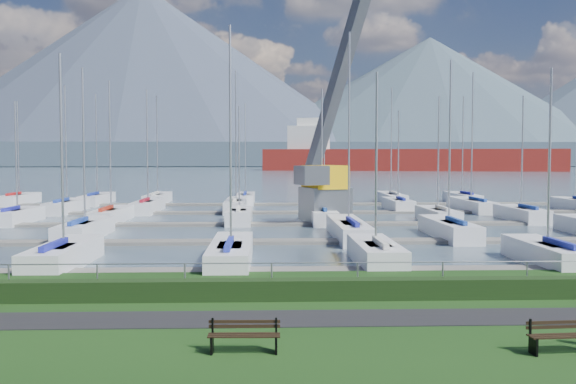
{
  "coord_description": "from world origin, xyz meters",
  "views": [
    {
      "loc": [
        -1.22,
        -22.05,
        4.9
      ],
      "look_at": [
        0.0,
        12.0,
        3.0
      ],
      "focal_mm": 40.0,
      "sensor_mm": 36.0,
      "label": 1
    }
  ],
  "objects": [
    {
      "name": "path",
      "position": [
        0.0,
        -3.0,
        0.01
      ],
      "size": [
        160.0,
        2.0,
        0.04
      ],
      "primitive_type": "cube",
      "color": "black",
      "rests_on": "grass"
    },
    {
      "name": "foothill",
      "position": [
        0.0,
        330.0,
        6.0
      ],
      "size": [
        900.0,
        80.0,
        12.0
      ],
      "primitive_type": "cube",
      "color": "#435362",
      "rests_on": "water"
    },
    {
      "name": "mountains",
      "position": [
        7.35,
        404.62,
        46.68
      ],
      "size": [
        1190.0,
        360.0,
        115.0
      ],
      "color": "#435162",
      "rests_on": "water"
    },
    {
      "name": "hedge",
      "position": [
        0.0,
        -0.4,
        0.35
      ],
      "size": [
        80.0,
        0.7,
        0.7
      ],
      "primitive_type": "cube",
      "color": "black",
      "rests_on": "grass"
    },
    {
      "name": "docks",
      "position": [
        0.0,
        26.0,
        -0.22
      ],
      "size": [
        90.0,
        41.6,
        0.25
      ],
      "color": "slate",
      "rests_on": "water"
    },
    {
      "name": "crane",
      "position": [
        3.89,
        28.66,
        5.33
      ],
      "size": [
        7.44,
        13.02,
        22.35
      ],
      "rotation": [
        0.0,
        0.0,
        0.33
      ],
      "color": "slate",
      "rests_on": "water"
    },
    {
      "name": "sailboat_fleet",
      "position": [
        -1.6,
        29.27,
        5.44
      ],
      "size": [
        75.12,
        50.06,
        13.54
      ],
      "color": "beige",
      "rests_on": "water"
    },
    {
      "name": "water",
      "position": [
        0.0,
        260.0,
        -0.4
      ],
      "size": [
        800.0,
        540.0,
        0.2
      ],
      "primitive_type": "cube",
      "color": "#475968"
    },
    {
      "name": "bench_right",
      "position": [
        6.2,
        -6.59,
        0.42
      ],
      "size": [
        1.82,
        0.53,
        0.85
      ],
      "rotation": [
        0.0,
        0.0,
        0.06
      ],
      "color": "black",
      "rests_on": "grass"
    },
    {
      "name": "fence",
      "position": [
        0.0,
        0.0,
        1.2
      ],
      "size": [
        80.0,
        0.04,
        0.04
      ],
      "primitive_type": "cylinder",
      "rotation": [
        0.0,
        1.57,
        0.0
      ],
      "color": "gray",
      "rests_on": "grass"
    },
    {
      "name": "bench_left",
      "position": [
        -1.75,
        -6.25,
        0.42
      ],
      "size": [
        1.81,
        0.46,
        0.85
      ],
      "rotation": [
        0.0,
        0.0,
        -0.02
      ],
      "color": "black",
      "rests_on": "grass"
    },
    {
      "name": "cargo_ship_mid",
      "position": [
        47.15,
        210.44,
        3.49
      ],
      "size": [
        107.37,
        39.19,
        21.5
      ],
      "rotation": [
        0.0,
        0.0,
        -0.21
      ],
      "color": "maroon",
      "rests_on": "water"
    }
  ]
}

